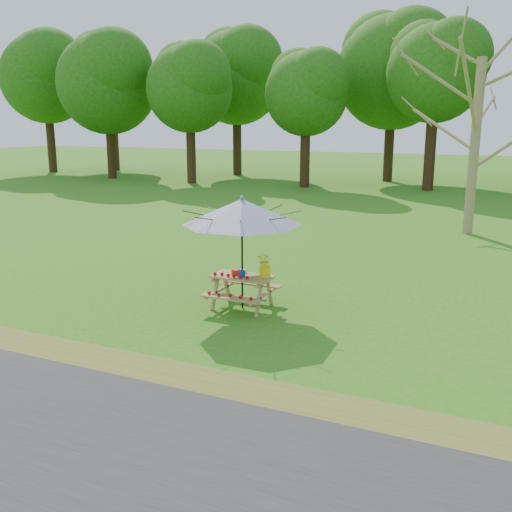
% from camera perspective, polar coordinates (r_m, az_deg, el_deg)
% --- Properties ---
extents(ground, '(120.00, 120.00, 0.00)m').
position_cam_1_polar(ground, '(12.34, -13.46, -4.28)').
color(ground, '#367516').
rests_on(ground, ground).
extents(drygrass_strip, '(120.00, 1.20, 0.01)m').
position_cam_1_polar(drygrass_strip, '(10.41, -22.98, -8.30)').
color(drygrass_strip, olive).
rests_on(drygrass_strip, ground).
extents(treeline, '(60.00, 12.00, 16.00)m').
position_cam_1_polar(treeline, '(32.37, 11.88, 20.74)').
color(treeline, '#22530E').
rests_on(treeline, ground).
extents(picnic_table, '(1.20, 1.32, 0.67)m').
position_cam_1_polar(picnic_table, '(11.40, -1.38, -3.65)').
color(picnic_table, '#9C6746').
rests_on(picnic_table, ground).
extents(patio_umbrella, '(3.09, 3.09, 2.27)m').
position_cam_1_polar(patio_umbrella, '(11.04, -1.42, 4.44)').
color(patio_umbrella, black).
rests_on(patio_umbrella, ground).
extents(produce_bins, '(0.33, 0.42, 0.13)m').
position_cam_1_polar(produce_bins, '(11.33, -1.60, -1.67)').
color(produce_bins, red).
rests_on(produce_bins, picnic_table).
extents(tomatoes_row, '(0.77, 0.13, 0.07)m').
position_cam_1_polar(tomatoes_row, '(11.21, -2.48, -1.94)').
color(tomatoes_row, red).
rests_on(tomatoes_row, picnic_table).
extents(flower_bucket, '(0.36, 0.34, 0.48)m').
position_cam_1_polar(flower_bucket, '(11.17, 0.90, -0.80)').
color(flower_bucket, '#FDE90D').
rests_on(flower_bucket, picnic_table).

